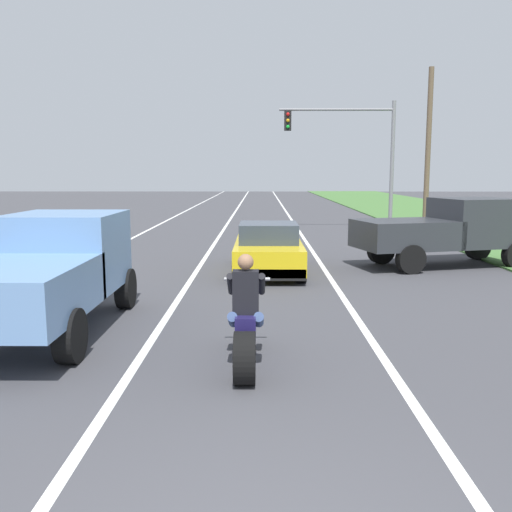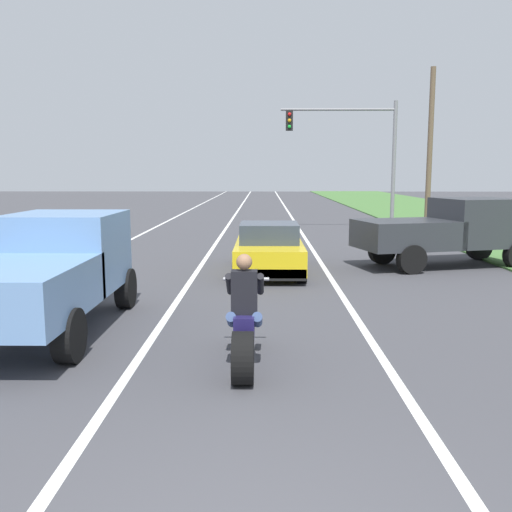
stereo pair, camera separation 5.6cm
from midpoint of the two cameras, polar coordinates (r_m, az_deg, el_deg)
lane_stripe_left_solid at (r=24.04m, az=-12.28°, el=1.76°), size 0.14×120.00×0.01m
lane_stripe_right_solid at (r=23.49m, az=5.10°, el=1.77°), size 0.14×120.00×0.01m
lane_stripe_centre_dashed at (r=23.50m, az=-3.69°, el=1.79°), size 0.14×120.00×0.01m
motorcycle_with_rider at (r=7.86m, az=-0.98°, el=-7.21°), size 0.70×2.21×1.62m
sports_car_yellow at (r=15.46m, az=1.43°, el=0.68°), size 1.84×4.30×1.37m
pickup_truck_left_lane_light_blue at (r=10.20m, az=-20.12°, el=-1.16°), size 2.02×4.80×1.98m
pickup_truck_right_shoulder_dark_grey at (r=17.27m, az=18.92°, el=2.63°), size 5.14×3.14×1.98m
traffic_light_mast_near at (r=26.97m, az=10.34°, el=11.13°), size 5.37×0.34×6.00m
utility_pole_roadside at (r=27.28m, az=17.27°, el=10.15°), size 0.24×0.24×7.42m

